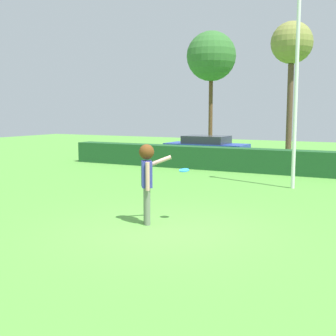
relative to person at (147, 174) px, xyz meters
name	(u,v)px	position (x,y,z in m)	size (l,w,h in m)	color
ground_plane	(166,230)	(0.58, -0.23, -1.14)	(60.00, 60.00, 0.00)	#569D3C
person	(147,174)	(0.00, 0.00, 0.00)	(0.57, 0.80, 1.79)	slate
frisbee	(184,170)	(0.63, 0.56, 0.05)	(0.23, 0.23, 0.06)	#268CE5
lamppost	(296,78)	(1.81, 6.25, 2.42)	(0.24, 0.24, 6.47)	silver
hedge_row	(280,162)	(0.58, 9.51, -0.65)	(19.86, 0.90, 0.97)	#1E4F25
parked_car_blue	(206,147)	(-4.09, 12.87, -0.45)	(4.22, 1.83, 1.25)	#263FA5
maple_tree	(292,45)	(-0.89, 17.20, 4.97)	(2.31, 2.31, 7.41)	brown
willow_tree	(211,57)	(-5.51, 16.80, 4.57)	(2.93, 2.93, 7.21)	brown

